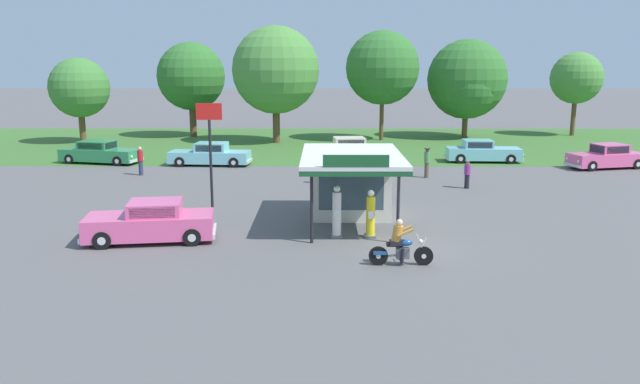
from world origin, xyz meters
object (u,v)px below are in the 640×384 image
object	(u,v)px
gas_pump_nearside	(337,214)
bystander_chatting_near_pumps	(140,160)
parked_car_second_row_spare	(210,155)
parked_car_back_row_far_right	(100,153)
parked_car_back_row_right	(351,150)
gas_pump_offside	(371,216)
parked_car_back_row_centre	(482,152)
motorcycle_with_rider	(400,246)
bystander_strolling_foreground	(467,174)
featured_classic_sedan	(151,223)
bystander_leaning_by_kiosk	(326,168)
roadside_pole_sign	(210,140)
bystander_admiring_sedan	(427,162)
parked_car_back_row_left	(607,157)

from	to	relation	value
gas_pump_nearside	bystander_chatting_near_pumps	size ratio (longest dim) A/B	1.19
parked_car_second_row_spare	bystander_chatting_near_pumps	size ratio (longest dim) A/B	3.21
gas_pump_nearside	parked_car_back_row_far_right	world-z (taller)	gas_pump_nearside
parked_car_back_row_right	gas_pump_offside	bearing A→B (deg)	-90.24
parked_car_back_row_right	parked_car_back_row_centre	bearing A→B (deg)	-4.45
motorcycle_with_rider	bystander_chatting_near_pumps	bearing A→B (deg)	128.84
gas_pump_offside	motorcycle_with_rider	size ratio (longest dim) A/B	0.87
motorcycle_with_rider	parked_car_back_row_far_right	bearing A→B (deg)	129.50
bystander_strolling_foreground	parked_car_back_row_centre	bearing A→B (deg)	71.08
featured_classic_sedan	bystander_leaning_by_kiosk	xyz separation A→B (m)	(6.68, 11.34, 0.17)
parked_car_back_row_far_right	roadside_pole_sign	distance (m)	18.26
roadside_pole_sign	gas_pump_nearside	bearing A→B (deg)	-31.04
parked_car_second_row_spare	motorcycle_with_rider	bearing A→B (deg)	-63.99
parked_car_second_row_spare	gas_pump_nearside	bearing A→B (deg)	-65.08
gas_pump_offside	motorcycle_with_rider	xyz separation A→B (m)	(0.73, -3.33, -0.20)
bystander_admiring_sedan	parked_car_back_row_right	bearing A→B (deg)	122.02
motorcycle_with_rider	parked_car_back_row_centre	xyz separation A→B (m)	(8.34, 22.10, 0.03)
roadside_pole_sign	gas_pump_offside	bearing A→B (deg)	-25.85
gas_pump_offside	bystander_chatting_near_pumps	xyz separation A→B (m)	(-12.83, 13.51, 0.06)
motorcycle_with_rider	parked_car_back_row_left	xyz separation A→B (m)	(15.70, 19.54, 0.05)
gas_pump_offside	parked_car_second_row_spare	size ratio (longest dim) A/B	0.34
bystander_admiring_sedan	bystander_chatting_near_pumps	distance (m)	17.12
bystander_strolling_foreground	bystander_leaning_by_kiosk	xyz separation A→B (m)	(-7.57, 1.23, 0.09)
parked_car_back_row_centre	parked_car_second_row_spare	distance (m)	18.46
parked_car_second_row_spare	roadside_pole_sign	bearing A→B (deg)	-79.32
bystander_admiring_sedan	roadside_pole_sign	bearing A→B (deg)	-138.97
gas_pump_offside	parked_car_back_row_far_right	size ratio (longest dim) A/B	0.33
bystander_leaning_by_kiosk	gas_pump_nearside	bearing A→B (deg)	-88.17
featured_classic_sedan	parked_car_back_row_centre	distance (m)	25.97
parked_car_back_row_far_right	bystander_strolling_foreground	bearing A→B (deg)	-20.41
motorcycle_with_rider	parked_car_back_row_left	bearing A→B (deg)	51.22
gas_pump_nearside	parked_car_back_row_far_right	bearing A→B (deg)	130.83
motorcycle_with_rider	featured_classic_sedan	xyz separation A→B (m)	(-9.06, 2.82, 0.05)
bystander_admiring_sedan	bystander_chatting_near_pumps	world-z (taller)	bystander_admiring_sedan
bystander_chatting_near_pumps	featured_classic_sedan	bearing A→B (deg)	-72.20
featured_classic_sedan	parked_car_back_row_far_right	size ratio (longest dim) A/B	0.89
featured_classic_sedan	bystander_strolling_foreground	bearing A→B (deg)	35.33
gas_pump_nearside	parked_car_back_row_right	bearing A→B (deg)	85.93
parked_car_second_row_spare	bystander_strolling_foreground	distance (m)	17.08
bystander_chatting_near_pumps	motorcycle_with_rider	bearing A→B (deg)	-51.16
parked_car_second_row_spare	bystander_admiring_sedan	distance (m)	14.33
gas_pump_nearside	parked_car_back_row_centre	world-z (taller)	gas_pump_nearside
featured_classic_sedan	parked_car_back_row_centre	bearing A→B (deg)	47.94
featured_classic_sedan	parked_car_second_row_spare	bearing A→B (deg)	93.21
motorcycle_with_rider	parked_car_back_row_right	bearing A→B (deg)	91.62
gas_pump_offside	motorcycle_with_rider	distance (m)	3.42
parked_car_back_row_left	parked_car_second_row_spare	distance (m)	25.77
gas_pump_nearside	bystander_strolling_foreground	distance (m)	12.01
parked_car_back_row_far_right	motorcycle_with_rider	bearing A→B (deg)	-50.50
parked_car_back_row_right	bystander_leaning_by_kiosk	bearing A→B (deg)	-101.32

